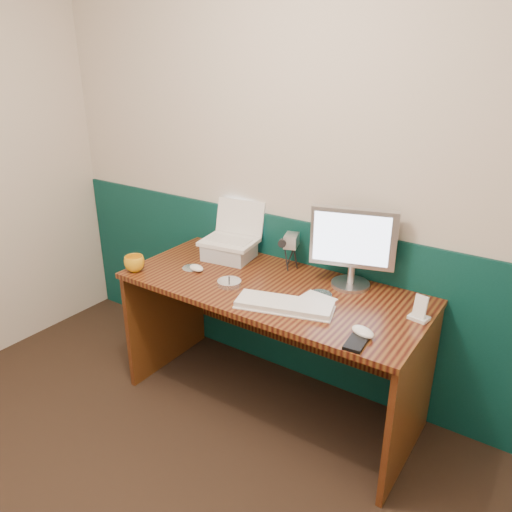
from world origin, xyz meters
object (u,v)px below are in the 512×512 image
Objects in this scene: mug at (134,264)px; camcorder at (291,254)px; desk at (271,347)px; monitor at (353,248)px; laptop at (229,223)px; keyboard at (284,305)px.

mug is 0.62× the size of camcorder.
desk is 0.72m from monitor.
monitor is at bearing -4.26° from laptop.
camcorder is at bearing 97.97° from desk.
mug is at bearing -162.64° from camcorder.
keyboard is 0.92m from mug.
keyboard is 2.56× the size of camcorder.
camcorder is at bearing 36.21° from mug.
laptop is 0.67× the size of keyboard.
laptop is at bearing 172.24° from camcorder.
monitor is (0.34, 0.23, 0.59)m from desk.
mug is at bearing -171.56° from monitor.
monitor is at bearing 51.84° from keyboard.
laptop is (-0.41, 0.18, 0.59)m from desk.
monitor is 0.93× the size of keyboard.
laptop is at bearing 167.87° from monitor.
monitor is 2.39× the size of camcorder.
mug is (-0.91, -0.09, 0.03)m from keyboard.
monitor is at bearing -21.70° from camcorder.
laptop is at bearing 53.44° from mug.
laptop reaches higher than keyboard.
monitor is 0.39m from camcorder.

